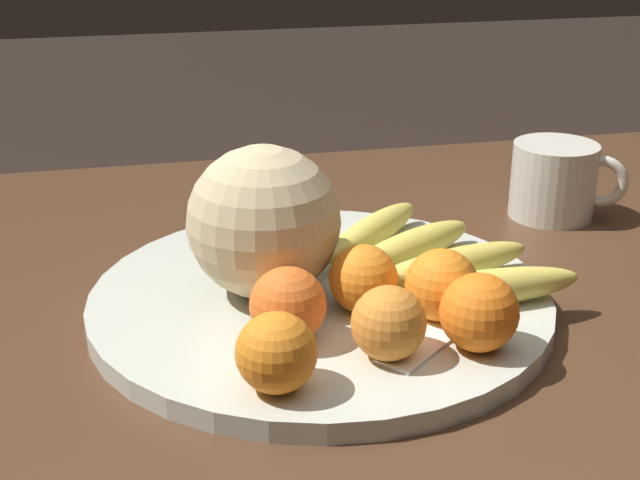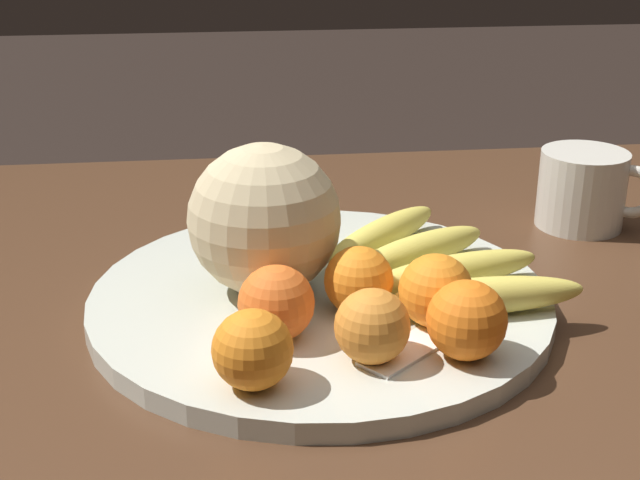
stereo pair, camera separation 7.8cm
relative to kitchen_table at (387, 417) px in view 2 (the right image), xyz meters
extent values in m
cube|color=#4C301E|center=(0.00, 0.00, 0.07)|extent=(1.43, 1.03, 0.04)
cylinder|color=beige|center=(-0.06, 0.04, 0.10)|extent=(0.41, 0.41, 0.02)
torus|color=navy|center=(-0.06, 0.04, 0.10)|extent=(0.41, 0.41, 0.01)
sphere|color=beige|center=(-0.10, 0.05, 0.18)|extent=(0.13, 0.13, 0.13)
sphere|color=#473819|center=(-0.03, 0.03, 0.13)|extent=(0.02, 0.02, 0.02)
ellipsoid|color=#E5D156|center=(0.08, -0.02, 0.13)|extent=(0.17, 0.04, 0.03)
ellipsoid|color=#E5D156|center=(0.06, 0.03, 0.13)|extent=(0.18, 0.08, 0.03)
ellipsoid|color=#E5D156|center=(0.04, 0.08, 0.13)|extent=(0.16, 0.11, 0.03)
ellipsoid|color=#E5D156|center=(0.02, 0.13, 0.13)|extent=(0.14, 0.14, 0.03)
sphere|color=orange|center=(-0.03, -0.08, 0.14)|extent=(0.06, 0.06, 0.06)
sphere|color=orange|center=(0.04, -0.08, 0.14)|extent=(0.06, 0.06, 0.06)
sphere|color=orange|center=(-0.12, -0.11, 0.14)|extent=(0.06, 0.06, 0.06)
sphere|color=orange|center=(-0.03, 0.00, 0.14)|extent=(0.06, 0.06, 0.06)
sphere|color=orange|center=(-0.10, -0.04, 0.14)|extent=(0.06, 0.06, 0.06)
sphere|color=orange|center=(0.03, -0.03, 0.14)|extent=(0.06, 0.06, 0.06)
cube|color=white|center=(0.00, -0.07, 0.11)|extent=(0.09, 0.08, 0.00)
cylinder|color=beige|center=(0.25, 0.22, 0.13)|extent=(0.10, 0.10, 0.09)
torus|color=beige|center=(0.30, 0.19, 0.14)|extent=(0.06, 0.04, 0.06)
camera|label=1|loc=(-0.21, -0.66, 0.46)|focal=50.00mm
camera|label=2|loc=(-0.14, -0.67, 0.46)|focal=50.00mm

